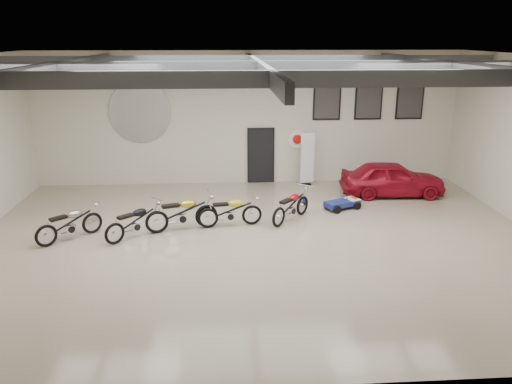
{
  "coord_description": "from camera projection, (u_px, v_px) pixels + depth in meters",
  "views": [
    {
      "loc": [
        -0.92,
        -12.8,
        5.52
      ],
      "look_at": [
        0.0,
        1.2,
        1.1
      ],
      "focal_mm": 35.0,
      "sensor_mm": 36.0,
      "label": 1
    }
  ],
  "objects": [
    {
      "name": "motorcycle_yellow",
      "position": [
        230.0,
        211.0,
        14.94
      ],
      "size": [
        1.97,
        0.85,
        0.99
      ],
      "primitive_type": null,
      "rotation": [
        0.0,
        0.0,
        0.14
      ],
      "color": "silver",
      "rests_on": "floor"
    },
    {
      "name": "motorcycle_black",
      "position": [
        135.0,
        221.0,
        14.11
      ],
      "size": [
        1.8,
        1.73,
        0.99
      ],
      "primitive_type": null,
      "rotation": [
        0.0,
        0.0,
        0.75
      ],
      "color": "silver",
      "rests_on": "floor"
    },
    {
      "name": "vintage_car",
      "position": [
        392.0,
        179.0,
        17.83
      ],
      "size": [
        1.65,
        3.71,
        1.24
      ],
      "primitive_type": "imported",
      "rotation": [
        0.0,
        0.0,
        1.52
      ],
      "color": "maroon",
      "rests_on": "floor"
    },
    {
      "name": "ceiling_beams",
      "position": [
        259.0,
        67.0,
        12.47
      ],
      "size": [
        15.8,
        11.8,
        0.32
      ],
      "primitive_type": null,
      "color": "#4F5156",
      "rests_on": "ceiling"
    },
    {
      "name": "motorcycle_gold",
      "position": [
        182.0,
        212.0,
        14.65
      ],
      "size": [
        2.21,
        1.26,
        1.1
      ],
      "primitive_type": null,
      "rotation": [
        0.0,
        0.0,
        0.31
      ],
      "color": "silver",
      "rests_on": "floor"
    },
    {
      "name": "door",
      "position": [
        261.0,
        156.0,
        19.27
      ],
      "size": [
        0.92,
        0.08,
        2.1
      ],
      "primitive_type": "cube",
      "color": "black",
      "rests_on": "back_wall"
    },
    {
      "name": "banner_stand",
      "position": [
        307.0,
        160.0,
        18.97
      ],
      "size": [
        0.57,
        0.31,
        1.98
      ],
      "primitive_type": null,
      "rotation": [
        0.0,
        0.0,
        0.19
      ],
      "color": "white",
      "rests_on": "floor"
    },
    {
      "name": "back_wall",
      "position": [
        248.0,
        119.0,
        18.85
      ],
      "size": [
        16.0,
        0.02,
        5.0
      ],
      "primitive_type": "cube",
      "color": "beige",
      "rests_on": "floor"
    },
    {
      "name": "motorcycle_red",
      "position": [
        291.0,
        205.0,
        15.4
      ],
      "size": [
        1.7,
        1.83,
        0.99
      ],
      "primitive_type": null,
      "rotation": [
        0.0,
        0.0,
        0.86
      ],
      "color": "silver",
      "rests_on": "floor"
    },
    {
      "name": "logo_plaque",
      "position": [
        140.0,
        112.0,
        18.47
      ],
      "size": [
        2.3,
        0.06,
        1.16
      ],
      "primitive_type": null,
      "color": "silver",
      "rests_on": "back_wall"
    },
    {
      "name": "oil_sign",
      "position": [
        297.0,
        139.0,
        19.17
      ],
      "size": [
        0.72,
        0.1,
        0.72
      ],
      "primitive_type": null,
      "color": "white",
      "rests_on": "back_wall"
    },
    {
      "name": "motorcycle_silver",
      "position": [
        69.0,
        223.0,
        13.94
      ],
      "size": [
        1.85,
        1.74,
        1.01
      ],
      "primitive_type": null,
      "rotation": [
        0.0,
        0.0,
        0.73
      ],
      "color": "silver",
      "rests_on": "floor"
    },
    {
      "name": "floor",
      "position": [
        259.0,
        242.0,
        13.9
      ],
      "size": [
        16.0,
        12.0,
        0.01
      ],
      "primitive_type": "cube",
      "color": "tan",
      "rests_on": "ground"
    },
    {
      "name": "poster_right",
      "position": [
        410.0,
        102.0,
        19.02
      ],
      "size": [
        1.05,
        0.08,
        1.35
      ],
      "primitive_type": null,
      "color": "black",
      "rests_on": "back_wall"
    },
    {
      "name": "poster_left",
      "position": [
        327.0,
        102.0,
        18.82
      ],
      "size": [
        1.05,
        0.08,
        1.35
      ],
      "primitive_type": null,
      "color": "black",
      "rests_on": "back_wall"
    },
    {
      "name": "poster_mid",
      "position": [
        369.0,
        102.0,
        18.92
      ],
      "size": [
        1.05,
        0.08,
        1.35
      ],
      "primitive_type": null,
      "color": "black",
      "rests_on": "back_wall"
    },
    {
      "name": "go_kart",
      "position": [
        345.0,
        201.0,
        16.56
      ],
      "size": [
        1.61,
        1.2,
        0.53
      ],
      "primitive_type": null,
      "rotation": [
        0.0,
        0.0,
        0.43
      ],
      "color": "navy",
      "rests_on": "floor"
    },
    {
      "name": "ceiling",
      "position": [
        259.0,
        57.0,
        12.39
      ],
      "size": [
        16.0,
        12.0,
        0.01
      ],
      "primitive_type": "cube",
      "color": "gray",
      "rests_on": "back_wall"
    }
  ]
}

